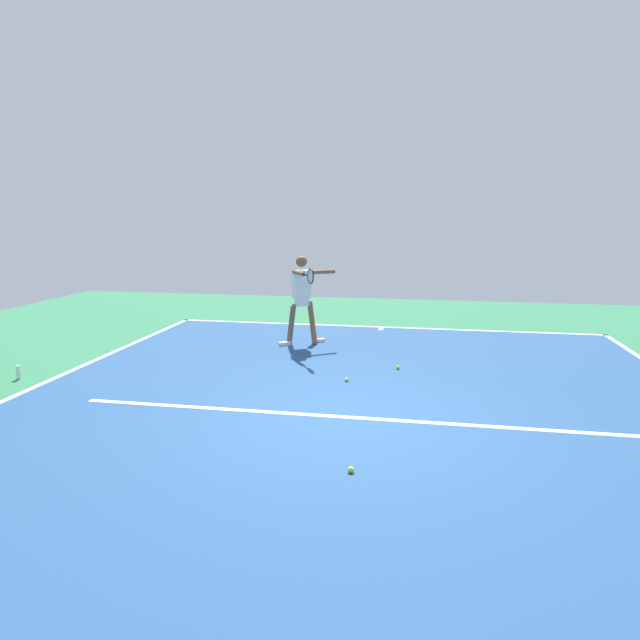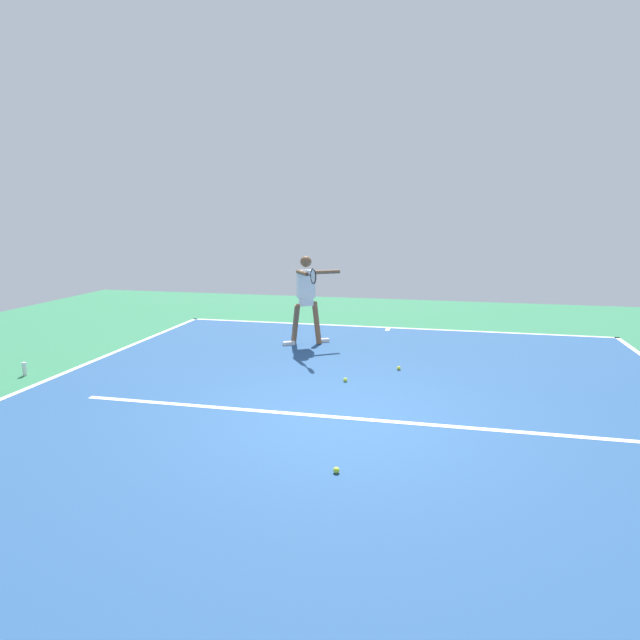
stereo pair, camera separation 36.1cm
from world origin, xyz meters
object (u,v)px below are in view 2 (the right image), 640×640
tennis_ball_near_service_line (336,470)px  water_bottle (24,369)px  tennis_ball_by_sideline (399,368)px  tennis_ball_near_player (345,380)px  tennis_player (307,294)px

tennis_ball_near_service_line → water_bottle: 6.09m
water_bottle → tennis_ball_by_sideline: bearing=-164.3°
tennis_ball_by_sideline → tennis_ball_near_player: (0.77, 0.86, 0.00)m
tennis_ball_by_sideline → water_bottle: (5.96, 1.67, 0.08)m
tennis_ball_near_player → tennis_ball_near_service_line: size_ratio=1.00×
tennis_player → water_bottle: tennis_player is taller
tennis_ball_near_player → water_bottle: size_ratio=0.30×
tennis_player → tennis_ball_near_service_line: (-1.67, 5.47, -1.00)m
tennis_ball_near_player → water_bottle: water_bottle is taller
tennis_player → tennis_ball_near_player: (-1.22, 2.38, -1.00)m
tennis_ball_by_sideline → tennis_ball_near_service_line: 3.96m
tennis_ball_by_sideline → water_bottle: size_ratio=0.30×
tennis_player → tennis_ball_near_service_line: tennis_player is taller
tennis_player → tennis_ball_by_sideline: 2.70m
tennis_ball_near_player → tennis_ball_by_sideline: bearing=-131.8°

